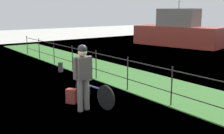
{
  "coord_description": "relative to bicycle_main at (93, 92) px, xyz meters",
  "views": [
    {
      "loc": [
        6.39,
        -3.38,
        2.49
      ],
      "look_at": [
        0.25,
        1.17,
        0.9
      ],
      "focal_mm": 43.73,
      "sensor_mm": 36.0,
      "label": 1
    }
  ],
  "objects": [
    {
      "name": "ground_plane",
      "position": [
        -0.48,
        -0.38,
        -0.34
      ],
      "size": [
        60.0,
        60.0,
        0.0
      ],
      "primitive_type": "plane",
      "color": "beige"
    },
    {
      "name": "grass_strip",
      "position": [
        -0.48,
        2.68,
        -0.33
      ],
      "size": [
        27.0,
        2.4,
        0.03
      ],
      "primitive_type": "cube",
      "color": "#38702D",
      "rests_on": "ground"
    },
    {
      "name": "iron_fence",
      "position": [
        -0.48,
        1.59,
        0.29
      ],
      "size": [
        18.04,
        0.04,
        1.08
      ],
      "color": "#28231E",
      "rests_on": "ground"
    },
    {
      "name": "bicycle_main",
      "position": [
        0.0,
        0.0,
        0.0
      ],
      "size": [
        1.63,
        0.24,
        0.64
      ],
      "color": "black",
      "rests_on": "ground"
    },
    {
      "name": "wooden_crate",
      "position": [
        -0.36,
        -0.04,
        0.44
      ],
      "size": [
        0.36,
        0.27,
        0.27
      ],
      "primitive_type": "cube",
      "rotation": [
        0.0,
        0.0,
        0.1
      ],
      "color": "brown",
      "rests_on": "bicycle_main"
    },
    {
      "name": "terrier_dog",
      "position": [
        -0.33,
        -0.03,
        0.65
      ],
      "size": [
        0.32,
        0.17,
        0.18
      ],
      "color": "tan",
      "rests_on": "wooden_crate"
    },
    {
      "name": "cyclist_person",
      "position": [
        0.21,
        -0.43,
        0.66
      ],
      "size": [
        0.3,
        0.54,
        1.68
      ],
      "color": "slate",
      "rests_on": "ground"
    },
    {
      "name": "backpack_on_paving",
      "position": [
        -0.46,
        -0.41,
        -0.14
      ],
      "size": [
        0.33,
        0.31,
        0.4
      ],
      "primitive_type": "cube",
      "rotation": [
        0.0,
        0.0,
        3.74
      ],
      "color": "maroon",
      "rests_on": "ground"
    },
    {
      "name": "mooring_bollard",
      "position": [
        -4.19,
        1.09,
        -0.14
      ],
      "size": [
        0.2,
        0.2,
        0.4
      ],
      "primitive_type": "cylinder",
      "color": "#38383D",
      "rests_on": "ground"
    },
    {
      "name": "moored_boat_mid",
      "position": [
        -7.07,
        11.76,
        0.64
      ],
      "size": [
        6.58,
        3.49,
        4.22
      ],
      "color": "#9E3328",
      "rests_on": "ground"
    }
  ]
}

